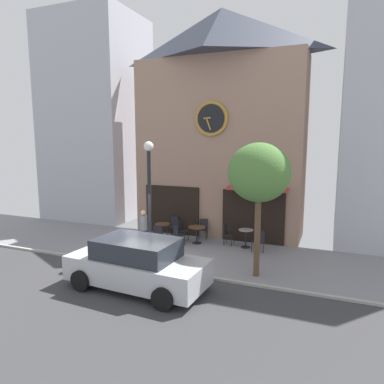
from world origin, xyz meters
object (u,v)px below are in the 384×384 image
at_px(cafe_table_near_curb, 246,236).
at_px(cafe_chair_near_tree, 182,229).
at_px(cafe_table_center, 197,231).
at_px(cafe_chair_facing_wall, 144,228).
at_px(cafe_chair_near_lamp, 259,240).
at_px(cafe_chair_mid_row, 227,233).
at_px(cafe_table_rightmost, 162,229).
at_px(cafe_chair_under_awning, 203,227).
at_px(street_tree, 259,173).
at_px(parked_car_silver, 137,264).
at_px(pedestrian_grey, 144,230).
at_px(cafe_chair_corner, 178,233).
at_px(cafe_chair_facing_street, 158,234).
at_px(cafe_chair_left_end, 174,225).
at_px(street_lamp, 150,201).

xyz_separation_m(cafe_table_near_curb, cafe_chair_near_tree, (-2.90, -0.07, 0.02)).
bearing_deg(cafe_table_center, cafe_chair_facing_wall, -172.98).
height_order(cafe_table_center, cafe_chair_near_lamp, cafe_chair_near_lamp).
bearing_deg(cafe_chair_mid_row, cafe_table_rightmost, -171.55).
distance_m(cafe_chair_under_awning, cafe_chair_near_tree, 1.03).
distance_m(street_tree, cafe_chair_facing_wall, 6.73).
bearing_deg(cafe_table_rightmost, parked_car_silver, -71.78).
height_order(street_tree, cafe_chair_under_awning, street_tree).
bearing_deg(cafe_chair_near_tree, cafe_chair_facing_wall, -164.83).
relative_size(cafe_table_rightmost, pedestrian_grey, 0.45).
relative_size(cafe_chair_under_awning, cafe_chair_corner, 1.00).
bearing_deg(cafe_chair_facing_street, cafe_table_near_curb, 17.92).
relative_size(cafe_table_near_curb, cafe_chair_facing_wall, 0.86).
bearing_deg(cafe_chair_facing_wall, parked_car_silver, -62.52).
xyz_separation_m(cafe_chair_mid_row, pedestrian_grey, (-2.95, -1.99, 0.33)).
relative_size(cafe_chair_corner, pedestrian_grey, 0.54).
height_order(cafe_table_rightmost, cafe_chair_facing_wall, cafe_chair_facing_wall).
xyz_separation_m(cafe_table_rightmost, parked_car_silver, (1.60, -4.86, 0.23)).
height_order(cafe_table_rightmost, cafe_chair_left_end, cafe_chair_left_end).
height_order(street_lamp, cafe_chair_mid_row, street_lamp).
bearing_deg(cafe_chair_corner, cafe_chair_facing_wall, 170.74).
distance_m(cafe_chair_left_end, cafe_chair_near_tree, 0.86).
bearing_deg(street_lamp, cafe_chair_near_tree, 87.25).
distance_m(cafe_chair_corner, cafe_chair_facing_street, 0.85).
distance_m(cafe_chair_under_awning, cafe_chair_facing_wall, 2.69).
bearing_deg(pedestrian_grey, cafe_chair_corner, 46.65).
bearing_deg(cafe_chair_under_awning, cafe_chair_mid_row, -21.17).
relative_size(cafe_chair_under_awning, pedestrian_grey, 0.54).
relative_size(cafe_table_center, cafe_chair_corner, 0.84).
bearing_deg(cafe_chair_facing_wall, cafe_chair_near_lamp, 0.23).
bearing_deg(cafe_chair_left_end, cafe_chair_facing_street, -89.54).
distance_m(cafe_chair_near_lamp, parked_car_silver, 5.45).
height_order(cafe_chair_under_awning, cafe_chair_corner, same).
distance_m(cafe_table_near_curb, cafe_chair_near_tree, 2.90).
bearing_deg(cafe_table_rightmost, street_tree, -27.92).
xyz_separation_m(cafe_chair_near_tree, parked_car_silver, (0.78, -5.12, 0.23)).
xyz_separation_m(cafe_chair_under_awning, parked_car_silver, (-0.02, -5.78, 0.23)).
distance_m(cafe_chair_corner, cafe_chair_facing_wall, 1.82).
bearing_deg(cafe_chair_mid_row, cafe_chair_facing_wall, -170.60).
relative_size(street_tree, parked_car_silver, 1.01).
xyz_separation_m(cafe_table_rightmost, cafe_chair_facing_wall, (-0.83, -0.19, -0.00)).
xyz_separation_m(street_tree, cafe_chair_corner, (-3.81, 2.05, -2.90)).
distance_m(cafe_table_rightmost, cafe_chair_left_end, 0.84).
bearing_deg(cafe_chair_near_tree, cafe_table_near_curb, 1.37).
relative_size(cafe_chair_near_tree, cafe_chair_near_lamp, 1.00).
height_order(street_tree, cafe_table_center, street_tree).
xyz_separation_m(cafe_table_rightmost, cafe_table_center, (1.61, 0.11, 0.01)).
xyz_separation_m(cafe_table_near_curb, cafe_chair_mid_row, (-0.84, 0.10, 0.02)).
bearing_deg(cafe_chair_left_end, cafe_chair_near_tree, -40.78).
bearing_deg(cafe_chair_near_tree, cafe_chair_facing_street, -120.77).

